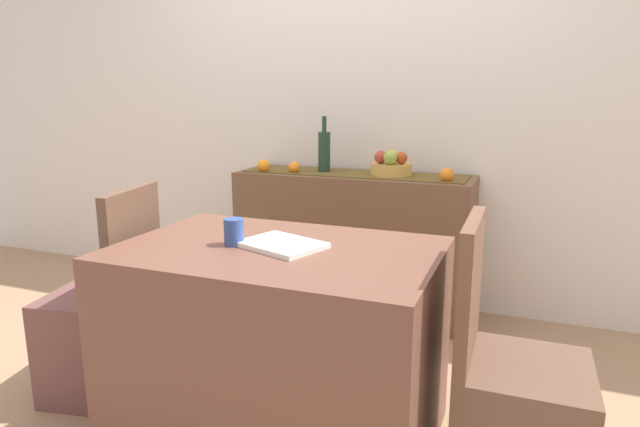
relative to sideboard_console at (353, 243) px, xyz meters
name	(u,v)px	position (x,y,z in m)	size (l,w,h in m)	color
ground_plane	(276,381)	(-0.06, -0.92, -0.42)	(6.40, 6.40, 0.02)	#A07E5E
room_wall_rear	(358,80)	(-0.06, 0.26, 0.94)	(6.40, 0.06, 2.70)	silver
sideboard_console	(353,243)	(0.00, 0.00, 0.00)	(1.36, 0.42, 0.82)	brown
table_runner	(354,173)	(0.00, 0.00, 0.41)	(1.28, 0.32, 0.01)	brown
fruit_bowl	(391,169)	(0.22, 0.00, 0.45)	(0.23, 0.23, 0.07)	gold
apple_center	(392,156)	(0.22, 0.03, 0.52)	(0.07, 0.07, 0.07)	gold
apple_upper	(381,157)	(0.16, -0.02, 0.52)	(0.07, 0.07, 0.07)	#AA3D2B
apple_right	(390,158)	(0.23, -0.06, 0.52)	(0.08, 0.08, 0.08)	#90AF41
apple_front	(401,158)	(0.28, -0.02, 0.52)	(0.07, 0.07, 0.07)	#AF3E19
wine_bottle	(324,151)	(-0.18, 0.00, 0.54)	(0.07, 0.07, 0.32)	#1E3C28
orange_loose_far	(447,175)	(0.54, -0.09, 0.45)	(0.07, 0.07, 0.07)	orange
orange_loose_near_bowl	(263,166)	(-0.52, -0.12, 0.45)	(0.07, 0.07, 0.07)	orange
orange_loose_end	(294,167)	(-0.33, -0.09, 0.44)	(0.07, 0.07, 0.07)	orange
dining_table	(279,344)	(0.13, -1.28, -0.04)	(1.13, 0.75, 0.74)	brown
open_book	(282,245)	(0.15, -1.27, 0.34)	(0.28, 0.21, 0.02)	white
coffee_cup	(234,232)	(-0.02, -1.31, 0.38)	(0.07, 0.07, 0.10)	#2D4A8F
chair_near_window	(105,334)	(-0.69, -1.27, -0.14)	(0.47, 0.47, 0.90)	brown
chair_by_corner	(515,417)	(0.96, -1.28, -0.14)	(0.40, 0.40, 0.90)	brown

